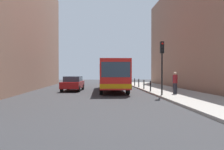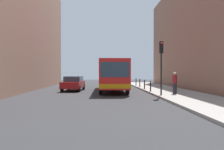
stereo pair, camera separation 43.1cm
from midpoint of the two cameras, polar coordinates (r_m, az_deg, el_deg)
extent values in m
plane|color=#2D2D30|center=(19.85, -0.19, -4.78)|extent=(80.00, 80.00, 0.00)
cube|color=#9E9991|center=(20.87, 14.82, -4.33)|extent=(4.40, 40.00, 0.15)
cube|color=#936B56|center=(27.29, 24.56, 10.25)|extent=(7.00, 32.00, 12.91)
cube|color=red|center=(23.35, -0.50, 0.34)|extent=(2.62, 11.03, 2.50)
cube|color=orange|center=(23.37, -0.50, -1.99)|extent=(2.65, 11.05, 0.36)
cube|color=#2D3D4C|center=(17.88, 0.26, 1.35)|extent=(2.26, 0.09, 1.20)
cube|color=#2D3D4C|center=(23.85, -0.55, 1.18)|extent=(2.63, 9.43, 1.00)
cylinder|color=black|center=(19.59, 3.30, -3.39)|extent=(0.29, 1.00, 1.00)
cylinder|color=black|center=(19.48, -3.33, -3.41)|extent=(0.29, 1.00, 1.00)
cylinder|color=black|center=(27.35, 1.51, -2.24)|extent=(0.29, 1.00, 1.00)
cylinder|color=black|center=(27.26, -3.23, -2.25)|extent=(0.29, 1.00, 1.00)
cube|color=maroon|center=(23.82, -10.17, -2.34)|extent=(2.09, 4.51, 0.64)
cube|color=#2D3D4C|center=(23.95, -10.11, -0.94)|extent=(1.76, 2.57, 0.52)
cylinder|color=black|center=(22.23, -8.78, -3.38)|extent=(0.26, 0.65, 0.64)
cylinder|color=black|center=(22.54, -12.91, -3.33)|extent=(0.26, 0.65, 0.64)
cylinder|color=black|center=(25.19, -7.71, -2.90)|extent=(0.26, 0.65, 0.64)
cylinder|color=black|center=(25.47, -11.37, -2.87)|extent=(0.26, 0.65, 0.64)
cylinder|color=black|center=(18.03, 11.60, 0.22)|extent=(0.12, 0.12, 3.20)
cube|color=black|center=(18.13, 11.62, 6.71)|extent=(0.28, 0.24, 0.90)
sphere|color=red|center=(18.04, 11.73, 7.64)|extent=(0.16, 0.16, 0.16)
sphere|color=black|center=(18.01, 11.73, 6.75)|extent=(0.16, 0.16, 0.16)
sphere|color=black|center=(17.98, 11.72, 5.87)|extent=(0.16, 0.16, 0.16)
cylinder|color=black|center=(21.32, 8.95, -2.73)|extent=(0.11, 0.11, 0.95)
cylinder|color=black|center=(24.25, 7.41, -2.32)|extent=(0.11, 0.11, 0.95)
cylinder|color=black|center=(27.19, 6.20, -1.99)|extent=(0.11, 0.11, 0.95)
cylinder|color=black|center=(30.14, 5.23, -1.73)|extent=(0.11, 0.11, 0.95)
cylinder|color=#26262D|center=(19.25, 14.74, -3.24)|extent=(0.32, 0.32, 0.86)
cylinder|color=maroon|center=(19.21, 14.74, -0.96)|extent=(0.38, 0.38, 0.67)
sphere|color=beige|center=(19.20, 14.75, 0.38)|extent=(0.24, 0.24, 0.24)
cylinder|color=#26262D|center=(23.89, 14.69, -2.58)|extent=(0.32, 0.32, 0.78)
cylinder|color=navy|center=(23.86, 14.70, -0.92)|extent=(0.38, 0.38, 0.60)
sphere|color=#8C6647|center=(23.85, 14.70, 0.06)|extent=(0.21, 0.21, 0.21)
camera|label=1|loc=(0.22, -90.58, -0.01)|focal=36.91mm
camera|label=2|loc=(0.22, 89.42, 0.01)|focal=36.91mm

